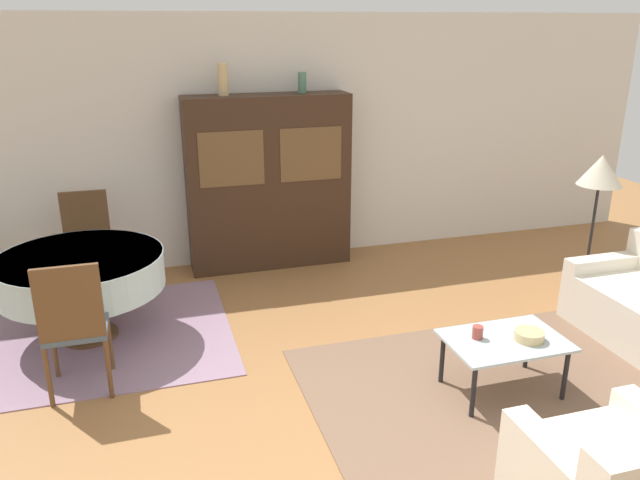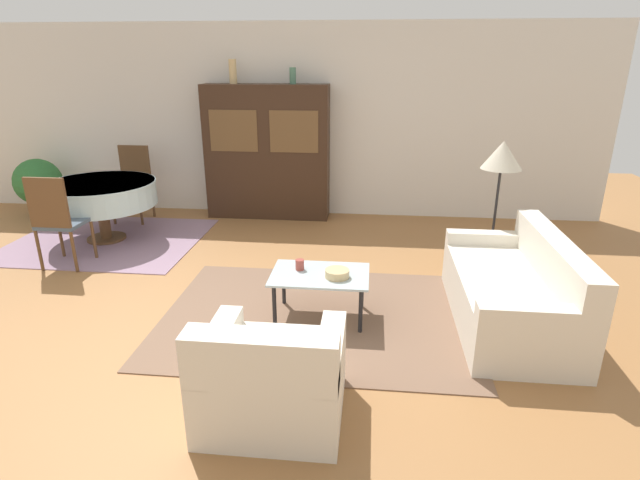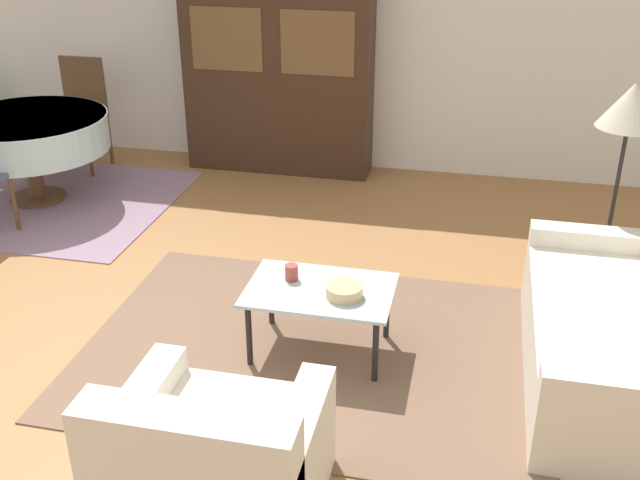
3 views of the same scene
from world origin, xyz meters
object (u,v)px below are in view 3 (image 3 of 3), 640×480
Objects in this scene: armchair at (214,463)px; cup at (292,272)px; coffee_table at (320,296)px; couch at (620,336)px; display_cabinet at (278,73)px; dining_chair_far at (81,107)px; dining_table at (27,134)px; floor_lamp at (630,114)px; bowl at (344,291)px.

cup is (-0.02, 1.43, 0.18)m from armchair.
couch is at bearing 2.76° from coffee_table.
coffee_table is at bearing -70.37° from display_cabinet.
armchair is 4.53m from display_cabinet.
dining_chair_far is 10.90× the size of cup.
couch is 4.10m from display_cabinet.
cup reaches higher than coffee_table.
dining_chair_far is (-2.81, 4.04, 0.30)m from armchair.
dining_chair_far is at bearing 138.00° from coffee_table.
cup is (0.89, -2.96, -0.46)m from display_cabinet.
cup is at bearing -73.24° from display_cabinet.
display_cabinet is (-2.77, 2.94, 0.65)m from couch.
display_cabinet is (-0.91, 4.39, 0.65)m from armchair.
floor_lamp is at bearing -5.59° from dining_table.
couch is 1.70m from coffee_table.
armchair is at bearing -78.24° from display_cabinet.
couch is 1.53m from floor_lamp.
display_cabinet is 19.66× the size of cup.
display_cabinet reaches higher than armchair.
dining_chair_far is (-2.97, 2.68, 0.21)m from coffee_table.
floor_lamp is at bearing 54.20° from armchair.
dining_chair_far is at bearing 138.83° from bowl.
dining_chair_far is at bearing -169.49° from display_cabinet.
couch reaches higher than armchair.
dining_chair_far reaches higher than couch.
dining_table is (-1.89, -1.26, -0.33)m from display_cabinet.
display_cabinet reaches higher than couch.
display_cabinet is 1.80× the size of dining_chair_far.
couch reaches higher than dining_table.
dining_table is at bearing 148.70° from cup.
coffee_table is at bearing 159.39° from bowl.
display_cabinet is at bearing 109.63° from coffee_table.
floor_lamp is at bearing 163.76° from dining_chair_far.
display_cabinet is 1.37× the size of dining_table.
coffee_table is 0.22m from cup.
floor_lamp reaches higher than coffee_table.
couch is 5.34m from dining_chair_far.
coffee_table is at bearing 138.00° from dining_chair_far.
bowl is at bearing -20.61° from coffee_table.
coffee_table is 0.82× the size of dining_chair_far.
dining_table is (-4.66, 1.68, 0.32)m from couch.
armchair is 0.47× the size of display_cabinet.
couch is at bearing 0.35° from cup.
dining_chair_far is 4.96× the size of bowl.
armchair is 1.04× the size of coffee_table.
armchair is 4.24× the size of bowl.
couch is 1.89m from cup.
floor_lamp reaches higher than dining_chair_far.
bowl reaches higher than coffee_table.
coffee_table is 0.18m from bowl.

